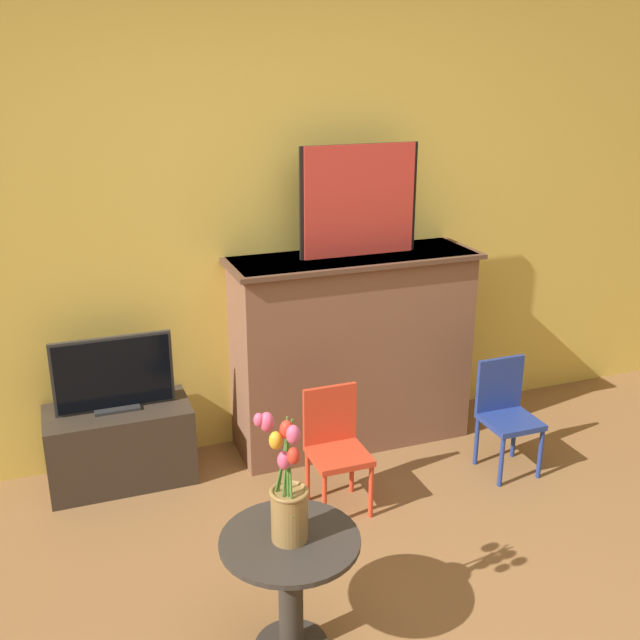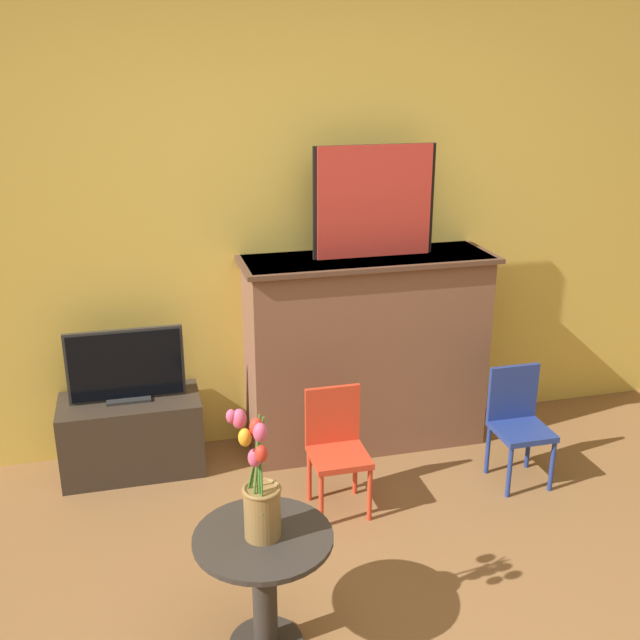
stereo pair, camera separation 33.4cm
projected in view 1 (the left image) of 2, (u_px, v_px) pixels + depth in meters
wall_back at (273, 205)px, 4.00m from camera, size 8.00×0.06×2.70m
fireplace_mantel at (352, 349)px, 4.17m from camera, size 1.37×0.45×1.10m
painting at (359, 201)px, 3.91m from camera, size 0.66×0.03×0.58m
tv_stand at (121, 445)px, 3.87m from camera, size 0.73×0.37×0.41m
tv_monitor at (113, 375)px, 3.74m from camera, size 0.59×0.12×0.39m
chair_red at (335, 442)px, 3.62m from camera, size 0.27×0.27×0.61m
chair_blue at (506, 410)px, 3.95m from camera, size 0.27×0.27×0.61m
side_table at (291, 578)px, 2.70m from camera, size 0.51×0.51×0.49m
vase_tulips at (288, 497)px, 2.58m from camera, size 0.18×0.20×0.50m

